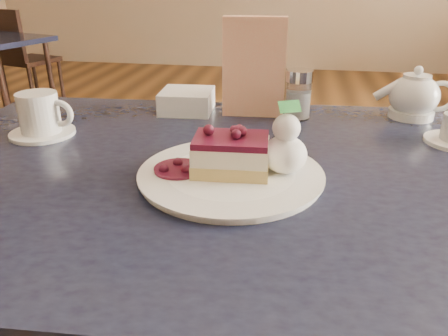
% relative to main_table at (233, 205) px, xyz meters
% --- Properties ---
extents(main_table, '(1.31, 0.92, 0.79)m').
position_rel_main_table_xyz_m(main_table, '(0.00, 0.00, 0.00)').
color(main_table, black).
rests_on(main_table, ground).
extents(dessert_plate, '(0.31, 0.31, 0.01)m').
position_rel_main_table_xyz_m(dessert_plate, '(0.00, -0.05, 0.09)').
color(dessert_plate, white).
rests_on(dessert_plate, main_table).
extents(cheesecake_slice, '(0.13, 0.10, 0.06)m').
position_rel_main_table_xyz_m(cheesecake_slice, '(0.00, -0.05, 0.13)').
color(cheesecake_slice, tan).
rests_on(cheesecake_slice, dessert_plate).
extents(whipped_cream, '(0.07, 0.07, 0.07)m').
position_rel_main_table_xyz_m(whipped_cream, '(0.09, -0.04, 0.13)').
color(whipped_cream, white).
rests_on(whipped_cream, dessert_plate).
extents(berry_sauce, '(0.08, 0.08, 0.01)m').
position_rel_main_table_xyz_m(berry_sauce, '(-0.09, -0.06, 0.10)').
color(berry_sauce, '#370518').
rests_on(berry_sauce, dessert_plate).
extents(coffee_set, '(0.15, 0.14, 0.09)m').
position_rel_main_table_xyz_m(coffee_set, '(-0.43, 0.10, 0.12)').
color(coffee_set, white).
rests_on(coffee_set, main_table).
extents(tea_set, '(0.23, 0.29, 0.11)m').
position_rel_main_table_xyz_m(tea_set, '(0.39, 0.33, 0.13)').
color(tea_set, white).
rests_on(tea_set, main_table).
extents(menu_card, '(0.15, 0.04, 0.23)m').
position_rel_main_table_xyz_m(menu_card, '(0.00, 0.32, 0.20)').
color(menu_card, beige).
rests_on(menu_card, main_table).
extents(sugar_shaker, '(0.06, 0.06, 0.12)m').
position_rel_main_table_xyz_m(sugar_shaker, '(0.11, 0.31, 0.14)').
color(sugar_shaker, white).
rests_on(sugar_shaker, main_table).
extents(napkin_stack, '(0.13, 0.13, 0.05)m').
position_rel_main_table_xyz_m(napkin_stack, '(-0.17, 0.32, 0.11)').
color(napkin_stack, white).
rests_on(napkin_stack, main_table).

